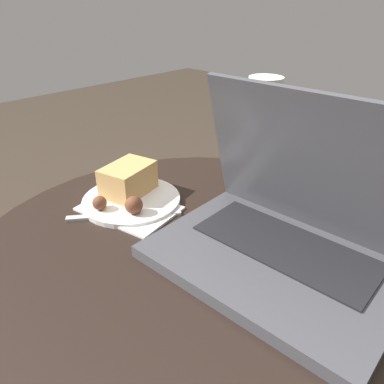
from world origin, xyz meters
The scene contains 6 objects.
table centered at (0.00, 0.00, 0.35)m, with size 0.71×0.71×0.49m.
napkin centered at (-0.18, 0.00, 0.49)m, with size 0.18×0.14×0.00m.
laptop centered at (0.09, 0.07, 0.54)m, with size 0.33×0.24×0.23m.
beer_glass centered at (-0.06, 0.21, 0.59)m, with size 0.06×0.06×0.21m.
snack_plate centered at (-0.20, 0.02, 0.51)m, with size 0.17×0.17×0.06m.
fork centered at (-0.16, -0.01, 0.49)m, with size 0.13×0.16×0.01m.
Camera 1 is at (0.29, -0.33, 0.82)m, focal length 35.00 mm.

